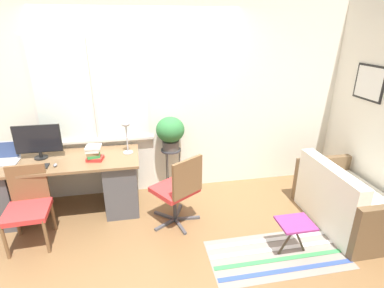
{
  "coord_description": "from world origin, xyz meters",
  "views": [
    {
      "loc": [
        -0.1,
        -3.2,
        2.29
      ],
      "look_at": [
        0.54,
        0.18,
        0.91
      ],
      "focal_mm": 28.0,
      "sensor_mm": 36.0,
      "label": 1
    }
  ],
  "objects_px": {
    "keyboard": "(32,167)",
    "couch_loveseat": "(346,203)",
    "desk_chair_wooden": "(28,205)",
    "folding_stool": "(295,226)",
    "mouse": "(55,165)",
    "office_chair_swivel": "(178,189)",
    "monitor": "(38,141)",
    "book_stack": "(94,153)",
    "desk_lamp": "(126,132)",
    "plant_stand": "(171,155)",
    "potted_plant": "(170,131)",
    "laptop": "(4,158)"
  },
  "relations": [
    {
      "from": "monitor",
      "to": "mouse",
      "type": "bearing_deg",
      "value": -51.43
    },
    {
      "from": "monitor",
      "to": "potted_plant",
      "type": "bearing_deg",
      "value": 4.9
    },
    {
      "from": "desk_chair_wooden",
      "to": "plant_stand",
      "type": "distance_m",
      "value": 1.83
    },
    {
      "from": "couch_loveseat",
      "to": "folding_stool",
      "type": "distance_m",
      "value": 0.96
    },
    {
      "from": "office_chair_swivel",
      "to": "desk_chair_wooden",
      "type": "bearing_deg",
      "value": -32.91
    },
    {
      "from": "couch_loveseat",
      "to": "laptop",
      "type": "bearing_deg",
      "value": 77.14
    },
    {
      "from": "monitor",
      "to": "couch_loveseat",
      "type": "bearing_deg",
      "value": -14.77
    },
    {
      "from": "mouse",
      "to": "desk_lamp",
      "type": "bearing_deg",
      "value": 16.88
    },
    {
      "from": "office_chair_swivel",
      "to": "book_stack",
      "type": "bearing_deg",
      "value": -56.08
    },
    {
      "from": "monitor",
      "to": "potted_plant",
      "type": "relative_size",
      "value": 1.17
    },
    {
      "from": "desk_chair_wooden",
      "to": "folding_stool",
      "type": "height_order",
      "value": "desk_chair_wooden"
    },
    {
      "from": "monitor",
      "to": "folding_stool",
      "type": "distance_m",
      "value": 3.11
    },
    {
      "from": "plant_stand",
      "to": "folding_stool",
      "type": "relative_size",
      "value": 1.74
    },
    {
      "from": "keyboard",
      "to": "book_stack",
      "type": "bearing_deg",
      "value": 7.37
    },
    {
      "from": "keyboard",
      "to": "desk_chair_wooden",
      "type": "bearing_deg",
      "value": -91.84
    },
    {
      "from": "book_stack",
      "to": "folding_stool",
      "type": "height_order",
      "value": "book_stack"
    },
    {
      "from": "monitor",
      "to": "keyboard",
      "type": "xyz_separation_m",
      "value": [
        -0.03,
        -0.27,
        -0.22
      ]
    },
    {
      "from": "mouse",
      "to": "potted_plant",
      "type": "height_order",
      "value": "potted_plant"
    },
    {
      "from": "monitor",
      "to": "desk_chair_wooden",
      "type": "xyz_separation_m",
      "value": [
        -0.04,
        -0.6,
        -0.52
      ]
    },
    {
      "from": "plant_stand",
      "to": "potted_plant",
      "type": "height_order",
      "value": "potted_plant"
    },
    {
      "from": "monitor",
      "to": "office_chair_swivel",
      "type": "relative_size",
      "value": 0.59
    },
    {
      "from": "desk_chair_wooden",
      "to": "potted_plant",
      "type": "relative_size",
      "value": 1.88
    },
    {
      "from": "keyboard",
      "to": "desk_chair_wooden",
      "type": "xyz_separation_m",
      "value": [
        -0.01,
        -0.32,
        -0.3
      ]
    },
    {
      "from": "desk_chair_wooden",
      "to": "couch_loveseat",
      "type": "distance_m",
      "value": 3.68
    },
    {
      "from": "desk_lamp",
      "to": "folding_stool",
      "type": "bearing_deg",
      "value": -37.81
    },
    {
      "from": "monitor",
      "to": "folding_stool",
      "type": "xyz_separation_m",
      "value": [
        2.74,
        -1.34,
        -0.64
      ]
    },
    {
      "from": "couch_loveseat",
      "to": "office_chair_swivel",
      "type": "bearing_deg",
      "value": 80.02
    },
    {
      "from": "laptop",
      "to": "office_chair_swivel",
      "type": "distance_m",
      "value": 2.13
    },
    {
      "from": "desk_lamp",
      "to": "plant_stand",
      "type": "height_order",
      "value": "desk_lamp"
    },
    {
      "from": "laptop",
      "to": "office_chair_swivel",
      "type": "bearing_deg",
      "value": -15.64
    },
    {
      "from": "desk_lamp",
      "to": "couch_loveseat",
      "type": "height_order",
      "value": "desk_lamp"
    },
    {
      "from": "mouse",
      "to": "couch_loveseat",
      "type": "relative_size",
      "value": 0.05
    },
    {
      "from": "folding_stool",
      "to": "mouse",
      "type": "bearing_deg",
      "value": 157.24
    },
    {
      "from": "monitor",
      "to": "couch_loveseat",
      "type": "height_order",
      "value": "monitor"
    },
    {
      "from": "laptop",
      "to": "mouse",
      "type": "height_order",
      "value": "laptop"
    },
    {
      "from": "keyboard",
      "to": "potted_plant",
      "type": "height_order",
      "value": "potted_plant"
    },
    {
      "from": "desk_chair_wooden",
      "to": "folding_stool",
      "type": "distance_m",
      "value": 2.88
    },
    {
      "from": "monitor",
      "to": "desk_lamp",
      "type": "relative_size",
      "value": 1.28
    },
    {
      "from": "mouse",
      "to": "desk_chair_wooden",
      "type": "bearing_deg",
      "value": -129.86
    },
    {
      "from": "book_stack",
      "to": "potted_plant",
      "type": "height_order",
      "value": "potted_plant"
    },
    {
      "from": "book_stack",
      "to": "office_chair_swivel",
      "type": "relative_size",
      "value": 0.23
    },
    {
      "from": "couch_loveseat",
      "to": "plant_stand",
      "type": "bearing_deg",
      "value": 61.23
    },
    {
      "from": "office_chair_swivel",
      "to": "couch_loveseat",
      "type": "relative_size",
      "value": 0.72
    },
    {
      "from": "keyboard",
      "to": "couch_loveseat",
      "type": "distance_m",
      "value": 3.74
    },
    {
      "from": "monitor",
      "to": "desk_chair_wooden",
      "type": "height_order",
      "value": "monitor"
    },
    {
      "from": "desk_lamp",
      "to": "couch_loveseat",
      "type": "xyz_separation_m",
      "value": [
        2.57,
        -0.92,
        -0.76
      ]
    },
    {
      "from": "couch_loveseat",
      "to": "folding_stool",
      "type": "bearing_deg",
      "value": 113.45
    },
    {
      "from": "mouse",
      "to": "keyboard",
      "type": "bearing_deg",
      "value": 178.1
    },
    {
      "from": "desk_chair_wooden",
      "to": "office_chair_swivel",
      "type": "distance_m",
      "value": 1.66
    },
    {
      "from": "monitor",
      "to": "keyboard",
      "type": "bearing_deg",
      "value": -95.83
    }
  ]
}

